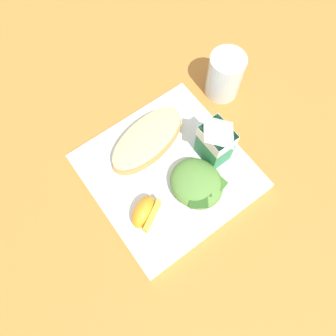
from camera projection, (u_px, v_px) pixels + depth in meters
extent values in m
plane|color=#C67A33|center=(168.00, 173.00, 0.62)|extent=(3.00, 3.00, 0.00)
cube|color=white|center=(168.00, 171.00, 0.61)|extent=(0.28, 0.28, 0.02)
ellipsoid|color=tan|center=(147.00, 142.00, 0.61)|extent=(0.11, 0.18, 0.03)
ellipsoid|color=brown|center=(147.00, 139.00, 0.60)|extent=(0.10, 0.17, 0.01)
ellipsoid|color=#EAD184|center=(147.00, 137.00, 0.59)|extent=(0.10, 0.17, 0.01)
ellipsoid|color=#5B8E3D|center=(197.00, 183.00, 0.57)|extent=(0.10, 0.09, 0.04)
cube|color=#3D7028|center=(205.00, 190.00, 0.56)|extent=(0.04, 0.04, 0.02)
cube|color=#3D7028|center=(218.00, 181.00, 0.56)|extent=(0.04, 0.03, 0.01)
cube|color=#5B8E3D|center=(199.00, 197.00, 0.56)|extent=(0.04, 0.03, 0.01)
cube|color=#336023|center=(199.00, 201.00, 0.55)|extent=(0.04, 0.04, 0.01)
cube|color=#2D8451|center=(215.00, 144.00, 0.57)|extent=(0.06, 0.04, 0.09)
cube|color=white|center=(217.00, 136.00, 0.54)|extent=(0.06, 0.04, 0.03)
pyramid|color=white|center=(219.00, 129.00, 0.52)|extent=(0.06, 0.04, 0.02)
ellipsoid|color=orange|center=(144.00, 212.00, 0.55)|extent=(0.06, 0.07, 0.04)
cube|color=gold|center=(152.00, 216.00, 0.55)|extent=(0.03, 0.05, 0.03)
cylinder|color=silver|center=(225.00, 76.00, 0.64)|extent=(0.07, 0.07, 0.10)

